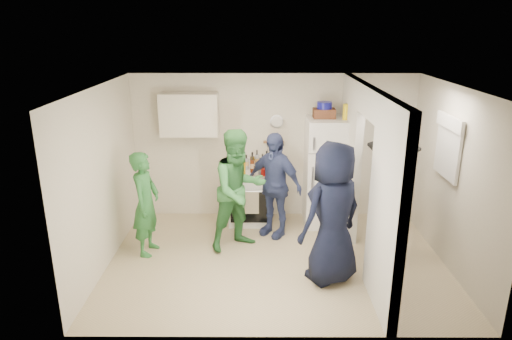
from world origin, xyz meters
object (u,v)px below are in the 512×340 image
at_px(wicker_basket, 324,113).
at_px(person_nook, 389,195).
at_px(fridge, 328,172).
at_px(person_navy, 333,214).
at_px(blue_bowl, 324,105).
at_px(yellow_cup_stack_top, 346,112).
at_px(person_green_left, 146,204).
at_px(person_green_center, 239,190).
at_px(stove, 251,197).
at_px(person_denim, 274,185).

relative_size(wicker_basket, person_nook, 0.18).
height_order(fridge, person_navy, person_navy).
distance_m(blue_bowl, person_nook, 1.82).
relative_size(wicker_basket, person_navy, 0.18).
distance_m(wicker_basket, yellow_cup_stack_top, 0.36).
relative_size(wicker_basket, person_green_left, 0.22).
bearing_deg(person_green_center, fridge, -1.16).
bearing_deg(wicker_basket, stove, -179.04).
xyz_separation_m(blue_bowl, person_denim, (-0.81, -0.51, -1.18)).
xyz_separation_m(wicker_basket, person_denim, (-0.81, -0.51, -1.05)).
bearing_deg(person_navy, stove, -93.41).
bearing_deg(person_nook, fridge, -131.33).
bearing_deg(yellow_cup_stack_top, wicker_basket, 154.89).
distance_m(yellow_cup_stack_top, person_denim, 1.62).
height_order(blue_bowl, person_nook, blue_bowl).
bearing_deg(wicker_basket, blue_bowl, 0.00).
height_order(person_green_left, person_denim, person_denim).
relative_size(person_green_left, person_denim, 0.92).
bearing_deg(fridge, person_nook, -59.88).
bearing_deg(person_denim, person_nook, 11.71).
distance_m(wicker_basket, person_denim, 1.42).
xyz_separation_m(blue_bowl, yellow_cup_stack_top, (0.32, -0.15, -0.08)).
relative_size(person_denim, person_navy, 0.89).
height_order(blue_bowl, person_denim, blue_bowl).
distance_m(person_denim, person_nook, 1.77).
xyz_separation_m(wicker_basket, blue_bowl, (0.00, 0.00, 0.13)).
bearing_deg(person_navy, person_green_left, -49.78).
relative_size(yellow_cup_stack_top, person_green_left, 0.16).
bearing_deg(person_denim, person_green_center, -104.34).
xyz_separation_m(blue_bowl, person_navy, (-0.11, -1.89, -1.08)).
xyz_separation_m(yellow_cup_stack_top, person_navy, (-0.43, -1.74, -1.00)).
distance_m(stove, blue_bowl, 1.97).
bearing_deg(wicker_basket, fridge, -26.57).
distance_m(person_green_center, person_nook, 2.16).
bearing_deg(blue_bowl, yellow_cup_stack_top, -25.11).
bearing_deg(person_navy, person_green_center, -70.78).
height_order(stove, yellow_cup_stack_top, yellow_cup_stack_top).
xyz_separation_m(person_green_left, person_navy, (2.60, -0.75, 0.17)).
relative_size(person_green_left, person_navy, 0.82).
height_order(stove, person_denim, person_denim).
height_order(fridge, person_green_left, fridge).
bearing_deg(person_green_left, person_denim, -63.82).
distance_m(person_green_left, person_denim, 1.99).
bearing_deg(stove, yellow_cup_stack_top, -4.91).
bearing_deg(person_navy, person_nook, -178.06).
bearing_deg(person_green_center, person_nook, -40.84).
distance_m(yellow_cup_stack_top, person_green_left, 3.39).
xyz_separation_m(person_green_center, person_denim, (0.53, 0.44, -0.07)).
distance_m(stove, wicker_basket, 1.87).
height_order(fridge, person_green_center, person_green_center).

